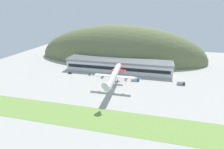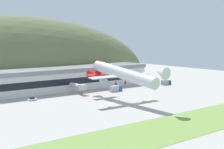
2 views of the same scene
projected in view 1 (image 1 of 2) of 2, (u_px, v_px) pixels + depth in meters
name	position (u px, v px, depth m)	size (l,w,h in m)	color
ground_plane	(109.00, 89.00, 149.58)	(333.31, 333.31, 0.00)	#ADAAA3
grass_strip_foreground	(92.00, 118.00, 109.57)	(299.98, 23.32, 0.08)	#759947
hill_backdrop	(119.00, 59.00, 239.64)	(223.99, 80.47, 89.90)	#667047
terminal_building	(118.00, 65.00, 190.23)	(114.39, 21.23, 12.69)	silver
jetway_0	(116.00, 73.00, 175.20)	(3.38, 13.24, 5.43)	silver
cargo_airplane	(114.00, 76.00, 142.60)	(33.46, 54.19, 11.00)	silver
service_car_0	(90.00, 75.00, 179.60)	(4.26, 2.15, 1.62)	silver
service_car_1	(70.00, 73.00, 184.10)	(4.25, 1.89, 1.46)	#333338
fuel_truck	(135.00, 79.00, 165.53)	(7.56, 2.53, 3.25)	#264C99
box_truck	(181.00, 83.00, 157.03)	(6.94, 3.01, 3.16)	#333338
traffic_cone_0	(104.00, 84.00, 158.40)	(0.52, 0.52, 0.58)	orange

